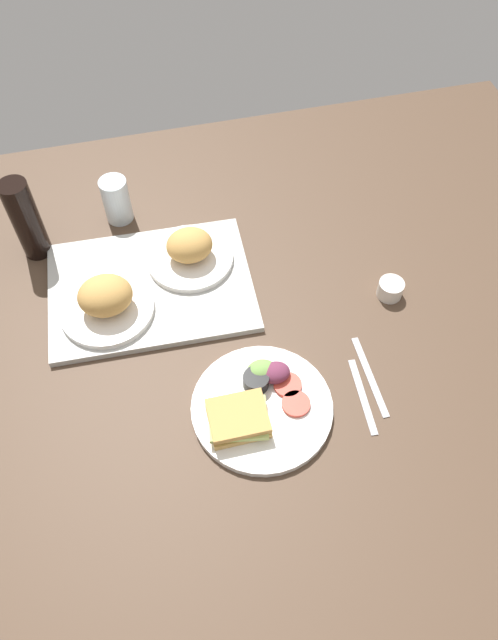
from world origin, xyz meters
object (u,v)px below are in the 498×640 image
(serving_tray, at_px, (151,287))
(fork, at_px, (363,396))
(drinking_glass, at_px, (116,200))
(soda_bottle, at_px, (26,220))
(plate_with_salad, at_px, (259,404))
(knife, at_px, (370,376))
(bread_plate_far, at_px, (190,251))
(bread_plate_near, at_px, (106,301))
(espresso_cup, at_px, (390,289))

(serving_tray, height_order, fork, serving_tray)
(drinking_glass, xyz_separation_m, soda_bottle, (-0.20, -0.06, 0.04))
(plate_with_salad, xyz_separation_m, knife, (0.24, 0.02, -0.01))
(serving_tray, distance_m, soda_bottle, 0.31)
(bread_plate_far, xyz_separation_m, drinking_glass, (-0.14, 0.19, 0.01))
(serving_tray, distance_m, drinking_glass, 0.25)
(bread_plate_near, distance_m, fork, 0.57)
(plate_with_salad, bearing_deg, bread_plate_far, 98.77)
(plate_with_salad, bearing_deg, bread_plate_near, 131.20)
(bread_plate_near, height_order, bread_plate_far, bread_plate_near)
(bread_plate_far, xyz_separation_m, knife, (0.30, -0.38, -0.04))
(fork, bearing_deg, plate_with_salad, 87.46)
(drinking_glass, bearing_deg, fork, -56.26)
(serving_tray, relative_size, bread_plate_far, 2.27)
(bread_plate_far, relative_size, drinking_glass, 1.71)
(serving_tray, bearing_deg, plate_with_salad, -64.93)
(espresso_cup, relative_size, knife, 0.29)
(bread_plate_near, relative_size, espresso_cup, 3.62)
(soda_bottle, bearing_deg, espresso_cup, -22.97)
(bread_plate_far, distance_m, espresso_cup, 0.46)
(bread_plate_far, height_order, plate_with_salad, bread_plate_far)
(bread_plate_near, bearing_deg, plate_with_salad, -48.80)
(serving_tray, xyz_separation_m, plate_with_salad, (0.16, -0.35, 0.01))
(serving_tray, xyz_separation_m, knife, (0.40, -0.33, -0.01))
(soda_bottle, height_order, knife, soda_bottle)
(bread_plate_near, relative_size, plate_with_salad, 0.73)
(plate_with_salad, relative_size, knife, 1.46)
(bread_plate_far, bearing_deg, fork, -57.55)
(drinking_glass, height_order, espresso_cup, drinking_glass)
(bread_plate_near, bearing_deg, knife, -29.50)
(bread_plate_far, distance_m, knife, 0.49)
(bread_plate_far, distance_m, soda_bottle, 0.37)
(drinking_glass, relative_size, soda_bottle, 0.56)
(drinking_glass, distance_m, espresso_cup, 0.68)
(knife, bearing_deg, bread_plate_far, 38.49)
(plate_with_salad, distance_m, knife, 0.24)
(bread_plate_far, distance_m, fork, 0.50)
(bread_plate_far, height_order, fork, bread_plate_far)
(fork, xyz_separation_m, knife, (0.03, 0.04, 0.00))
(plate_with_salad, bearing_deg, soda_bottle, 127.53)
(bread_plate_near, height_order, fork, bread_plate_near)
(soda_bottle, distance_m, fork, 0.83)
(bread_plate_far, height_order, soda_bottle, soda_bottle)
(fork, bearing_deg, soda_bottle, 52.13)
(espresso_cup, bearing_deg, drinking_glass, 145.31)
(bread_plate_near, xyz_separation_m, fork, (0.47, -0.32, -0.05))
(espresso_cup, bearing_deg, soda_bottle, 157.03)
(serving_tray, relative_size, fork, 2.65)
(serving_tray, height_order, knife, serving_tray)
(serving_tray, bearing_deg, bread_plate_far, 26.31)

